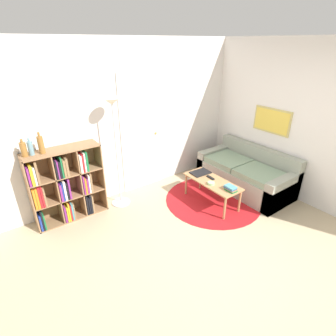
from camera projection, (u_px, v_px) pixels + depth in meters
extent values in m
plane|color=tan|center=(234.00, 266.00, 3.26)|extent=(14.00, 14.00, 0.00)
cube|color=silver|center=(132.00, 121.00, 4.46)|extent=(7.17, 0.05, 2.60)
cube|color=white|center=(142.00, 134.00, 4.63)|extent=(0.81, 0.02, 2.10)
sphere|color=tan|center=(156.00, 133.00, 4.78)|extent=(0.04, 0.04, 0.04)
cube|color=silver|center=(270.00, 117.00, 4.68)|extent=(0.05, 5.41, 2.60)
cube|color=tan|center=(272.00, 121.00, 4.63)|extent=(0.02, 0.72, 0.44)
cube|color=yellow|center=(271.00, 121.00, 4.62)|extent=(0.01, 0.66, 0.38)
cylinder|color=#B2191E|center=(213.00, 200.00, 4.61)|extent=(1.65, 1.65, 0.01)
cube|color=#936B47|center=(30.00, 195.00, 3.68)|extent=(0.02, 0.34, 1.14)
cube|color=#936B47|center=(100.00, 175.00, 4.23)|extent=(0.02, 0.34, 1.14)
cube|color=#936B47|center=(61.00, 150.00, 3.71)|extent=(1.07, 0.34, 0.02)
cube|color=#936B47|center=(73.00, 215.00, 4.20)|extent=(1.07, 0.34, 0.02)
cube|color=#936B47|center=(64.00, 180.00, 4.07)|extent=(1.07, 0.02, 1.14)
cube|color=#936B47|center=(56.00, 188.00, 3.86)|extent=(0.02, 0.32, 1.11)
cube|color=#936B47|center=(79.00, 181.00, 4.04)|extent=(0.02, 0.32, 1.11)
cube|color=#936B47|center=(69.00, 195.00, 4.03)|extent=(1.03, 0.32, 0.02)
cube|color=#936B47|center=(65.00, 174.00, 3.87)|extent=(1.03, 0.32, 0.02)
cube|color=navy|center=(40.00, 221.00, 3.84)|extent=(0.03, 0.22, 0.26)
cube|color=black|center=(41.00, 218.00, 3.85)|extent=(0.02, 0.25, 0.32)
cube|color=#196B38|center=(43.00, 220.00, 3.86)|extent=(0.02, 0.21, 0.26)
cube|color=#7F287A|center=(64.00, 212.00, 4.03)|extent=(0.03, 0.23, 0.27)
cube|color=gold|center=(66.00, 212.00, 4.03)|extent=(0.02, 0.20, 0.25)
cube|color=gold|center=(67.00, 210.00, 4.05)|extent=(0.02, 0.23, 0.30)
cube|color=#B21E23|center=(69.00, 210.00, 4.08)|extent=(0.02, 0.25, 0.27)
cube|color=teal|center=(71.00, 209.00, 4.09)|extent=(0.02, 0.26, 0.28)
cube|color=olive|center=(72.00, 209.00, 4.09)|extent=(0.02, 0.23, 0.28)
cube|color=black|center=(86.00, 204.00, 4.18)|extent=(0.03, 0.19, 0.33)
cube|color=black|center=(87.00, 203.00, 4.21)|extent=(0.02, 0.22, 0.30)
cube|color=black|center=(89.00, 202.00, 4.22)|extent=(0.03, 0.22, 0.32)
cube|color=olive|center=(91.00, 202.00, 4.24)|extent=(0.02, 0.22, 0.31)
cube|color=orange|center=(33.00, 197.00, 3.68)|extent=(0.03, 0.26, 0.31)
cube|color=orange|center=(36.00, 196.00, 3.70)|extent=(0.03, 0.27, 0.31)
cube|color=#B21E23|center=(38.00, 195.00, 3.71)|extent=(0.03, 0.25, 0.33)
cube|color=#B21E23|center=(41.00, 195.00, 3.71)|extent=(0.02, 0.21, 0.33)
cube|color=olive|center=(43.00, 195.00, 3.74)|extent=(0.02, 0.24, 0.29)
cube|color=#7F287A|center=(59.00, 191.00, 3.86)|extent=(0.03, 0.24, 0.27)
cube|color=navy|center=(61.00, 190.00, 3.88)|extent=(0.02, 0.24, 0.29)
cube|color=silver|center=(63.00, 188.00, 3.89)|extent=(0.03, 0.24, 0.31)
cube|color=black|center=(66.00, 189.00, 3.91)|extent=(0.02, 0.24, 0.27)
cube|color=#7F287A|center=(68.00, 187.00, 3.91)|extent=(0.03, 0.23, 0.33)
cube|color=#7F287A|center=(82.00, 183.00, 4.03)|extent=(0.02, 0.22, 0.30)
cube|color=orange|center=(84.00, 184.00, 4.04)|extent=(0.03, 0.20, 0.26)
cube|color=#7F287A|center=(85.00, 183.00, 4.09)|extent=(0.02, 0.27, 0.25)
cube|color=silver|center=(88.00, 182.00, 4.07)|extent=(0.02, 0.20, 0.30)
cube|color=olive|center=(89.00, 181.00, 4.10)|extent=(0.02, 0.24, 0.32)
cube|color=#7F287A|center=(27.00, 175.00, 3.51)|extent=(0.03, 0.23, 0.27)
cube|color=gold|center=(30.00, 174.00, 3.53)|extent=(0.03, 0.23, 0.29)
cube|color=silver|center=(33.00, 174.00, 3.56)|extent=(0.03, 0.25, 0.26)
cube|color=olive|center=(36.00, 172.00, 3.55)|extent=(0.03, 0.20, 0.33)
cube|color=black|center=(54.00, 168.00, 3.71)|extent=(0.02, 0.26, 0.27)
cube|color=#7F287A|center=(56.00, 168.00, 3.71)|extent=(0.02, 0.24, 0.27)
cube|color=black|center=(58.00, 168.00, 3.73)|extent=(0.03, 0.25, 0.26)
cube|color=#196B38|center=(60.00, 166.00, 3.72)|extent=(0.02, 0.21, 0.31)
cube|color=olive|center=(63.00, 167.00, 3.75)|extent=(0.03, 0.19, 0.26)
cube|color=olive|center=(65.00, 166.00, 3.77)|extent=(0.03, 0.21, 0.28)
cube|color=silver|center=(79.00, 162.00, 3.89)|extent=(0.03, 0.25, 0.27)
cube|color=#B21E23|center=(81.00, 161.00, 3.91)|extent=(0.02, 0.26, 0.28)
cube|color=silver|center=(83.00, 161.00, 3.90)|extent=(0.02, 0.22, 0.30)
cube|color=#196B38|center=(84.00, 159.00, 3.94)|extent=(0.03, 0.27, 0.30)
cylinder|color=#B7B7BC|center=(121.00, 202.00, 4.53)|extent=(0.31, 0.31, 0.01)
cylinder|color=#B7B7BC|center=(117.00, 155.00, 4.14)|extent=(0.02, 0.02, 1.69)
cone|color=white|center=(112.00, 101.00, 3.77)|extent=(0.25, 0.25, 0.10)
cube|color=gray|center=(244.00, 178.00, 4.92)|extent=(0.86, 1.72, 0.41)
cube|color=gray|center=(257.00, 165.00, 5.02)|extent=(0.16, 1.72, 0.76)
cube|color=gray|center=(282.00, 192.00, 4.32)|extent=(0.86, 0.16, 0.55)
cube|color=gray|center=(215.00, 161.00, 5.45)|extent=(0.86, 0.16, 0.55)
cube|color=gray|center=(259.00, 174.00, 4.51)|extent=(0.66, 0.68, 0.10)
cube|color=gray|center=(229.00, 160.00, 5.02)|extent=(0.66, 0.68, 0.10)
cube|color=#AD7F51|center=(212.00, 181.00, 4.37)|extent=(0.43, 1.01, 0.02)
cylinder|color=#AD7F51|center=(225.00, 208.00, 4.03)|extent=(0.04, 0.04, 0.40)
cylinder|color=#AD7F51|center=(186.00, 184.00, 4.71)|extent=(0.04, 0.04, 0.40)
cylinder|color=#AD7F51|center=(240.00, 201.00, 4.21)|extent=(0.04, 0.04, 0.40)
cylinder|color=#AD7F51|center=(200.00, 179.00, 4.89)|extent=(0.04, 0.04, 0.40)
cube|color=black|center=(200.00, 173.00, 4.62)|extent=(0.35, 0.25, 0.02)
cylinder|color=#9ED193|center=(211.00, 183.00, 4.25)|extent=(0.12, 0.12, 0.04)
cube|color=#196B38|center=(231.00, 190.00, 4.07)|extent=(0.12, 0.18, 0.02)
cube|color=olive|center=(231.00, 189.00, 4.06)|extent=(0.12, 0.18, 0.01)
cube|color=navy|center=(230.00, 188.00, 4.07)|extent=(0.12, 0.18, 0.01)
cube|color=teal|center=(231.00, 187.00, 4.06)|extent=(0.12, 0.18, 0.03)
cube|color=black|center=(211.00, 178.00, 4.44)|extent=(0.05, 0.16, 0.02)
cylinder|color=olive|center=(24.00, 150.00, 3.43)|extent=(0.08, 0.08, 0.19)
cylinder|color=olive|center=(21.00, 141.00, 3.38)|extent=(0.03, 0.03, 0.05)
cylinder|color=#6B93A3|center=(31.00, 148.00, 3.48)|extent=(0.07, 0.07, 0.19)
cylinder|color=#6B93A3|center=(29.00, 140.00, 3.43)|extent=(0.03, 0.03, 0.05)
cylinder|color=olive|center=(41.00, 145.00, 3.52)|extent=(0.08, 0.08, 0.24)
cylinder|color=olive|center=(39.00, 134.00, 3.45)|extent=(0.03, 0.03, 0.06)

